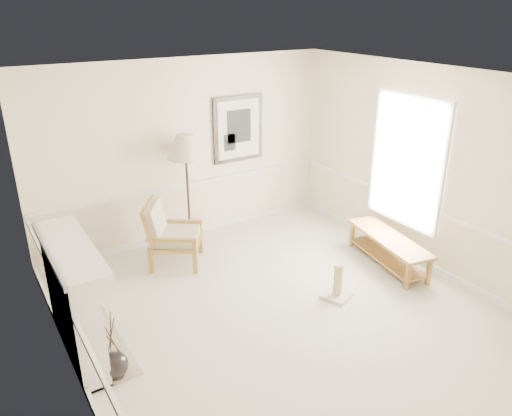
{
  "coord_description": "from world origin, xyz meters",
  "views": [
    {
      "loc": [
        -3.1,
        -4.35,
        3.66
      ],
      "look_at": [
        0.04,
        0.7,
        1.19
      ],
      "focal_mm": 35.0,
      "sensor_mm": 36.0,
      "label": 1
    }
  ],
  "objects_px": {
    "floor_vase": "(115,366)",
    "scratching_post": "(337,287)",
    "bench": "(388,246)",
    "floor_lamp": "(186,150)",
    "armchair": "(168,231)"
  },
  "relations": [
    {
      "from": "armchair",
      "to": "bench",
      "type": "bearing_deg",
      "value": -89.38
    },
    {
      "from": "floor_vase",
      "to": "scratching_post",
      "type": "relative_size",
      "value": 1.66
    },
    {
      "from": "floor_vase",
      "to": "bench",
      "type": "distance_m",
      "value": 4.23
    },
    {
      "from": "floor_lamp",
      "to": "scratching_post",
      "type": "height_order",
      "value": "floor_lamp"
    },
    {
      "from": "floor_vase",
      "to": "floor_lamp",
      "type": "xyz_separation_m",
      "value": [
        2.0,
        2.44,
        1.43
      ]
    },
    {
      "from": "bench",
      "to": "floor_vase",
      "type": "bearing_deg",
      "value": -176.28
    },
    {
      "from": "floor_vase",
      "to": "bench",
      "type": "xyz_separation_m",
      "value": [
        4.22,
        0.27,
        0.15
      ]
    },
    {
      "from": "armchair",
      "to": "floor_lamp",
      "type": "distance_m",
      "value": 1.26
    },
    {
      "from": "floor_vase",
      "to": "bench",
      "type": "relative_size",
      "value": 0.51
    },
    {
      "from": "floor_lamp",
      "to": "scratching_post",
      "type": "distance_m",
      "value": 3.02
    },
    {
      "from": "bench",
      "to": "scratching_post",
      "type": "distance_m",
      "value": 1.28
    },
    {
      "from": "floor_vase",
      "to": "armchair",
      "type": "height_order",
      "value": "armchair"
    },
    {
      "from": "floor_lamp",
      "to": "bench",
      "type": "relative_size",
      "value": 1.13
    },
    {
      "from": "floor_vase",
      "to": "scratching_post",
      "type": "distance_m",
      "value": 2.98
    },
    {
      "from": "floor_vase",
      "to": "armchair",
      "type": "xyz_separation_m",
      "value": [
        1.47,
        2.03,
        0.36
      ]
    }
  ]
}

